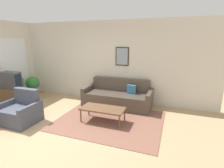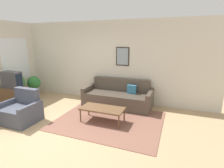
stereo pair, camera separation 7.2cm
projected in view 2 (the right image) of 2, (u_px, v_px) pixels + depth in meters
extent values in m
plane|color=tan|center=(51.00, 129.00, 4.19)|extent=(16.00, 16.00, 0.00)
cube|color=brown|center=(109.00, 120.00, 4.62)|extent=(2.71, 2.14, 0.01)
cube|color=beige|center=(96.00, 61.00, 6.13)|extent=(8.00, 0.06, 2.70)
cube|color=black|center=(123.00, 56.00, 5.70)|extent=(0.44, 0.03, 0.60)
cube|color=#8999A8|center=(122.00, 56.00, 5.68)|extent=(0.38, 0.01, 0.54)
cube|color=beige|center=(16.00, 59.00, 6.24)|extent=(0.02, 1.18, 1.53)
cube|color=white|center=(16.00, 59.00, 6.24)|extent=(0.02, 1.10, 1.45)
cube|color=#4C4238|center=(117.00, 99.00, 5.59)|extent=(1.92, 0.90, 0.44)
cube|color=#4C4238|center=(121.00, 84.00, 5.81)|extent=(1.92, 0.20, 0.40)
cube|color=#4C4238|center=(89.00, 94.00, 5.93)|extent=(0.12, 0.90, 0.58)
cube|color=#4C4238|center=(150.00, 101.00, 5.22)|extent=(0.12, 0.90, 0.58)
cube|color=teal|center=(132.00, 89.00, 5.46)|extent=(0.28, 0.10, 0.28)
cube|color=brown|center=(102.00, 109.00, 4.47)|extent=(1.12, 0.52, 0.04)
cylinder|color=brown|center=(80.00, 116.00, 4.50)|extent=(0.04, 0.04, 0.34)
cylinder|color=brown|center=(119.00, 122.00, 4.14)|extent=(0.04, 0.04, 0.34)
cylinder|color=brown|center=(89.00, 110.00, 4.90)|extent=(0.04, 0.04, 0.34)
cylinder|color=brown|center=(124.00, 115.00, 4.54)|extent=(0.04, 0.04, 0.34)
cube|color=brown|center=(14.00, 97.00, 5.54)|extent=(0.68, 0.51, 0.62)
cube|color=#424247|center=(12.00, 80.00, 5.40)|extent=(0.61, 0.28, 0.52)
cube|color=#192333|center=(19.00, 81.00, 5.29)|extent=(0.01, 0.23, 0.40)
cube|color=#474C5B|center=(20.00, 114.00, 4.50)|extent=(0.72, 0.76, 0.41)
cube|color=#474C5B|center=(27.00, 96.00, 4.67)|extent=(0.72, 0.16, 0.42)
cube|color=#474C5B|center=(8.00, 110.00, 4.63)|extent=(0.09, 0.76, 0.53)
cube|color=#474C5B|center=(32.00, 115.00, 4.35)|extent=(0.09, 0.76, 0.53)
cylinder|color=beige|center=(17.00, 98.00, 6.03)|extent=(0.22, 0.22, 0.23)
cylinder|color=#51381E|center=(17.00, 93.00, 5.98)|extent=(0.04, 0.04, 0.19)
sphere|color=#337A38|center=(15.00, 82.00, 5.89)|extent=(0.63, 0.63, 0.63)
cylinder|color=#935638|center=(35.00, 94.00, 6.62)|extent=(0.21, 0.21, 0.18)
cylinder|color=#51381E|center=(35.00, 90.00, 6.58)|extent=(0.04, 0.04, 0.14)
sphere|color=#337A38|center=(34.00, 82.00, 6.51)|extent=(0.48, 0.48, 0.48)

